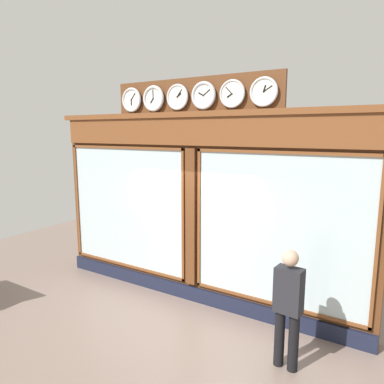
{
  "coord_description": "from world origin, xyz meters",
  "views": [
    {
      "loc": [
        -3.36,
        5.43,
        3.21
      ],
      "look_at": [
        0.0,
        0.0,
        2.12
      ],
      "focal_mm": 32.99,
      "sensor_mm": 36.0,
      "label": 1
    }
  ],
  "objects": [
    {
      "name": "pedestrian",
      "position": [
        -2.14,
        1.02,
        0.93
      ],
      "size": [
        0.38,
        0.25,
        1.69
      ],
      "color": "black",
      "rests_on": "ground_plane"
    },
    {
      "name": "shop_facade",
      "position": [
        0.0,
        -0.12,
        1.83
      ],
      "size": [
        6.54,
        0.42,
        4.15
      ],
      "color": "#5B3319",
      "rests_on": "ground_plane"
    }
  ]
}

